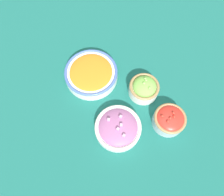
% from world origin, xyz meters
% --- Properties ---
extents(ground_plane, '(3.00, 3.00, 0.00)m').
position_xyz_m(ground_plane, '(0.00, 0.00, 0.00)').
color(ground_plane, '#196056').
extents(bowl_lettuce, '(0.12, 0.12, 0.09)m').
position_xyz_m(bowl_lettuce, '(0.02, 0.13, 0.04)').
color(bowl_lettuce, silver).
rests_on(bowl_lettuce, ground_plane).
extents(bowl_carrots, '(0.22, 0.22, 0.06)m').
position_xyz_m(bowl_carrots, '(-0.14, -0.03, 0.03)').
color(bowl_carrots, white).
rests_on(bowl_carrots, ground_plane).
extents(bowl_red_onion, '(0.18, 0.18, 0.07)m').
position_xyz_m(bowl_red_onion, '(0.12, -0.04, 0.03)').
color(bowl_red_onion, white).
rests_on(bowl_red_onion, ground_plane).
extents(bowl_cherry_tomatoes, '(0.12, 0.12, 0.08)m').
position_xyz_m(bowl_cherry_tomatoes, '(0.18, 0.15, 0.04)').
color(bowl_cherry_tomatoes, '#B2C1CC').
rests_on(bowl_cherry_tomatoes, ground_plane).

